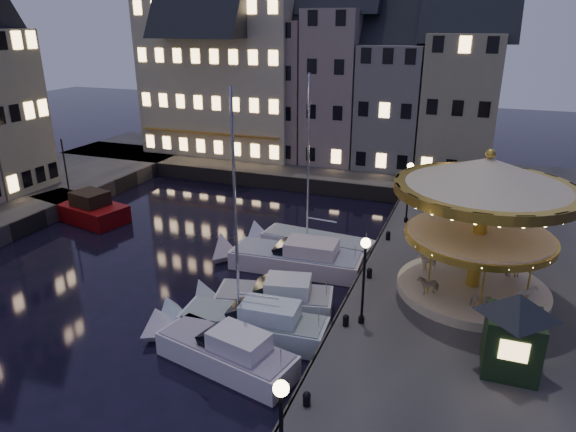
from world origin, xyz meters
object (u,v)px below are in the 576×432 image
at_px(bollard_b, 346,320).
at_px(bollard_d, 388,235).
at_px(motorboat_c, 245,323).
at_px(motorboat_f, 309,243).
at_px(motorboat_e, 290,258).
at_px(carousel, 484,201).
at_px(motorboat_d, 266,300).
at_px(streetlamp_c, 409,184).
at_px(bollard_a, 307,398).
at_px(streetlamp_a, 281,426).
at_px(ticket_kiosk, 516,319).
at_px(streetlamp_b, 364,269).
at_px(bollard_c, 369,272).
at_px(motorboat_b, 219,350).
at_px(red_fishing_boat, 81,209).

bearing_deg(bollard_b, bollard_d, 90.00).
bearing_deg(motorboat_c, motorboat_f, 91.40).
height_order(motorboat_e, carousel, carousel).
bearing_deg(motorboat_c, motorboat_d, 88.65).
bearing_deg(streetlamp_c, motorboat_c, -110.19).
relative_size(bollard_a, bollard_d, 1.00).
xyz_separation_m(streetlamp_a, ticket_kiosk, (6.15, 8.70, -0.44)).
height_order(streetlamp_b, motorboat_e, streetlamp_b).
distance_m(streetlamp_c, motorboat_e, 9.73).
xyz_separation_m(bollard_d, carousel, (5.19, -5.33, 4.58)).
height_order(bollard_b, motorboat_c, motorboat_c).
distance_m(streetlamp_c, bollard_d, 4.29).
height_order(bollard_d, motorboat_c, motorboat_c).
height_order(bollard_c, motorboat_d, motorboat_d).
height_order(streetlamp_b, bollard_b, streetlamp_b).
relative_size(streetlamp_a, bollard_d, 7.32).
height_order(streetlamp_b, bollard_a, streetlamp_b).
relative_size(streetlamp_c, ticket_kiosk, 1.09).
bearing_deg(motorboat_e, motorboat_b, -88.07).
distance_m(streetlamp_a, bollard_b, 9.82).
bearing_deg(bollard_c, bollard_b, -90.00).
xyz_separation_m(bollard_a, motorboat_c, (-4.75, 4.95, -0.93)).
relative_size(streetlamp_a, motorboat_e, 0.46).
height_order(bollard_b, motorboat_f, motorboat_f).
bearing_deg(motorboat_c, ticket_kiosk, -1.24).
relative_size(motorboat_c, motorboat_d, 1.52).
distance_m(bollard_a, bollard_c, 10.50).
xyz_separation_m(bollard_b, carousel, (5.19, 5.17, 4.58)).
bearing_deg(ticket_kiosk, motorboat_f, 137.87).
bearing_deg(motorboat_c, carousel, 29.92).
distance_m(streetlamp_a, carousel, 15.53).
bearing_deg(motorboat_c, motorboat_b, -95.00).
xyz_separation_m(bollard_c, carousel, (5.19, 0.17, 4.58)).
relative_size(motorboat_b, motorboat_f, 0.68).
bearing_deg(bollard_d, red_fishing_boat, -177.74).
relative_size(motorboat_f, ticket_kiosk, 2.88).
relative_size(streetlamp_a, bollard_c, 7.32).
bearing_deg(streetlamp_b, motorboat_d, 165.08).
relative_size(streetlamp_a, motorboat_c, 0.39).
distance_m(motorboat_c, motorboat_f, 10.39).
distance_m(streetlamp_a, bollard_d, 20.15).
bearing_deg(motorboat_f, red_fishing_boat, -179.21).
xyz_separation_m(streetlamp_a, motorboat_e, (-5.89, 16.53, -3.37)).
bearing_deg(streetlamp_b, motorboat_b, -148.68).
bearing_deg(ticket_kiosk, motorboat_c, 178.76).
xyz_separation_m(streetlamp_c, bollard_c, (-0.60, -9.00, -2.41)).
xyz_separation_m(bollard_c, bollard_d, (0.00, 5.50, 0.00)).
bearing_deg(motorboat_f, bollard_b, -63.03).
bearing_deg(carousel, streetlamp_b, -134.51).
relative_size(streetlamp_b, carousel, 0.49).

